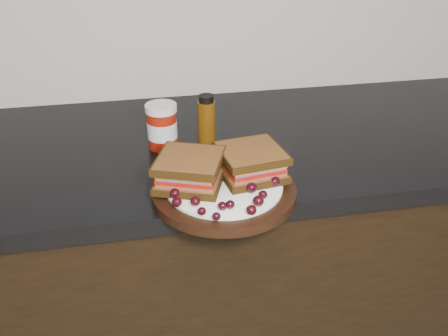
# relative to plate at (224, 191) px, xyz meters

# --- Properties ---
(base_cabinets) EXTENTS (3.96, 0.58, 0.86)m
(base_cabinets) POSITION_rel_plate_xyz_m (0.01, 0.24, -0.48)
(base_cabinets) COLOR black
(base_cabinets) RESTS_ON ground_plane
(countertop) EXTENTS (3.98, 0.60, 0.04)m
(countertop) POSITION_rel_plate_xyz_m (0.01, 0.24, -0.03)
(countertop) COLOR black
(countertop) RESTS_ON base_cabinets
(plate) EXTENTS (0.28, 0.28, 0.02)m
(plate) POSITION_rel_plate_xyz_m (0.00, 0.00, 0.00)
(plate) COLOR black
(plate) RESTS_ON countertop
(sandwich_left) EXTENTS (0.16, 0.16, 0.06)m
(sandwich_left) POSITION_rel_plate_xyz_m (-0.06, 0.02, 0.04)
(sandwich_left) COLOR brown
(sandwich_left) RESTS_ON plate
(sandwich_right) EXTENTS (0.14, 0.14, 0.06)m
(sandwich_right) POSITION_rel_plate_xyz_m (0.06, 0.03, 0.04)
(sandwich_right) COLOR brown
(sandwich_right) RESTS_ON plate
(grape_0) EXTENTS (0.02, 0.02, 0.02)m
(grape_0) POSITION_rel_plate_xyz_m (-0.10, -0.06, 0.02)
(grape_0) COLOR black
(grape_0) RESTS_ON plate
(grape_1) EXTENTS (0.02, 0.02, 0.02)m
(grape_1) POSITION_rel_plate_xyz_m (-0.06, -0.06, 0.02)
(grape_1) COLOR black
(grape_1) RESTS_ON plate
(grape_2) EXTENTS (0.02, 0.02, 0.01)m
(grape_2) POSITION_rel_plate_xyz_m (-0.06, -0.09, 0.02)
(grape_2) COLOR black
(grape_2) RESTS_ON plate
(grape_3) EXTENTS (0.02, 0.02, 0.01)m
(grape_3) POSITION_rel_plate_xyz_m (-0.03, -0.11, 0.02)
(grape_3) COLOR black
(grape_3) RESTS_ON plate
(grape_4) EXTENTS (0.02, 0.02, 0.02)m
(grape_4) POSITION_rel_plate_xyz_m (-0.02, -0.08, 0.02)
(grape_4) COLOR black
(grape_4) RESTS_ON plate
(grape_5) EXTENTS (0.02, 0.02, 0.02)m
(grape_5) POSITION_rel_plate_xyz_m (-0.00, -0.08, 0.02)
(grape_5) COLOR black
(grape_5) RESTS_ON plate
(grape_6) EXTENTS (0.02, 0.02, 0.02)m
(grape_6) POSITION_rel_plate_xyz_m (0.03, -0.11, 0.02)
(grape_6) COLOR black
(grape_6) RESTS_ON plate
(grape_7) EXTENTS (0.02, 0.02, 0.02)m
(grape_7) POSITION_rel_plate_xyz_m (0.05, -0.08, 0.02)
(grape_7) COLOR black
(grape_7) RESTS_ON plate
(grape_8) EXTENTS (0.02, 0.02, 0.02)m
(grape_8) POSITION_rel_plate_xyz_m (0.06, -0.06, 0.02)
(grape_8) COLOR black
(grape_8) RESTS_ON plate
(grape_9) EXTENTS (0.02, 0.02, 0.02)m
(grape_9) POSITION_rel_plate_xyz_m (0.05, -0.04, 0.02)
(grape_9) COLOR black
(grape_9) RESTS_ON plate
(grape_10) EXTENTS (0.02, 0.02, 0.02)m
(grape_10) POSITION_rel_plate_xyz_m (0.09, -0.02, 0.02)
(grape_10) COLOR black
(grape_10) RESTS_ON plate
(grape_11) EXTENTS (0.02, 0.02, 0.02)m
(grape_11) POSITION_rel_plate_xyz_m (0.07, -0.00, 0.02)
(grape_11) COLOR black
(grape_11) RESTS_ON plate
(grape_12) EXTENTS (0.02, 0.02, 0.02)m
(grape_12) POSITION_rel_plate_xyz_m (0.08, 0.02, 0.02)
(grape_12) COLOR black
(grape_12) RESTS_ON plate
(grape_13) EXTENTS (0.02, 0.02, 0.02)m
(grape_13) POSITION_rel_plate_xyz_m (0.07, 0.05, 0.02)
(grape_13) COLOR black
(grape_13) RESTS_ON plate
(grape_14) EXTENTS (0.02, 0.02, 0.02)m
(grape_14) POSITION_rel_plate_xyz_m (-0.04, 0.05, 0.02)
(grape_14) COLOR black
(grape_14) RESTS_ON plate
(grape_15) EXTENTS (0.02, 0.02, 0.02)m
(grape_15) POSITION_rel_plate_xyz_m (-0.04, 0.03, 0.02)
(grape_15) COLOR black
(grape_15) RESTS_ON plate
(grape_16) EXTENTS (0.02, 0.02, 0.01)m
(grape_16) POSITION_rel_plate_xyz_m (-0.07, 0.02, 0.02)
(grape_16) COLOR black
(grape_16) RESTS_ON plate
(grape_17) EXTENTS (0.02, 0.02, 0.02)m
(grape_17) POSITION_rel_plate_xyz_m (-0.07, 0.01, 0.02)
(grape_17) COLOR black
(grape_17) RESTS_ON plate
(grape_18) EXTENTS (0.02, 0.02, 0.02)m
(grape_18) POSITION_rel_plate_xyz_m (-0.10, -0.03, 0.02)
(grape_18) COLOR black
(grape_18) RESTS_ON plate
(grape_19) EXTENTS (0.02, 0.02, 0.02)m
(grape_19) POSITION_rel_plate_xyz_m (-0.05, 0.04, 0.02)
(grape_19) COLOR black
(grape_19) RESTS_ON plate
(grape_20) EXTENTS (0.02, 0.02, 0.02)m
(grape_20) POSITION_rel_plate_xyz_m (-0.06, 0.01, 0.02)
(grape_20) COLOR black
(grape_20) RESTS_ON plate
(grape_21) EXTENTS (0.02, 0.02, 0.02)m
(grape_21) POSITION_rel_plate_xyz_m (-0.07, 0.01, 0.02)
(grape_21) COLOR black
(grape_21) RESTS_ON plate
(condiment_jar) EXTENTS (0.08, 0.08, 0.10)m
(condiment_jar) POSITION_rel_plate_xyz_m (-0.10, 0.23, 0.04)
(condiment_jar) COLOR maroon
(condiment_jar) RESTS_ON countertop
(oil_bottle) EXTENTS (0.05, 0.05, 0.12)m
(oil_bottle) POSITION_rel_plate_xyz_m (0.01, 0.24, 0.05)
(oil_bottle) COLOR #512E08
(oil_bottle) RESTS_ON countertop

